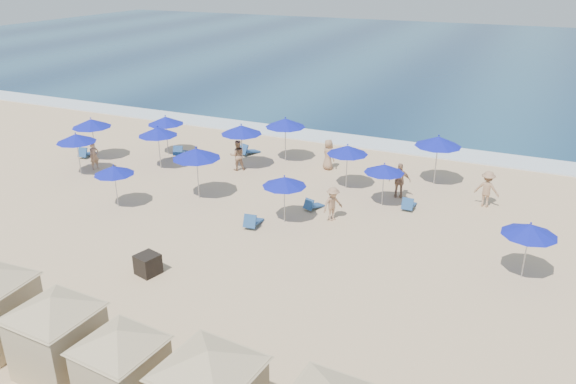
# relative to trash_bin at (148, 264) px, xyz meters

# --- Properties ---
(ground) EXTENTS (160.00, 160.00, 0.00)m
(ground) POSITION_rel_trash_bin_xyz_m (1.41, 3.80, -0.39)
(ground) COLOR #D8B589
(ground) RESTS_ON ground
(ocean) EXTENTS (160.00, 80.00, 0.06)m
(ocean) POSITION_rel_trash_bin_xyz_m (1.41, 58.80, -0.36)
(ocean) COLOR #0E2D4F
(ocean) RESTS_ON ground
(surf_line) EXTENTS (160.00, 2.50, 0.08)m
(surf_line) POSITION_rel_trash_bin_xyz_m (1.41, 19.30, -0.35)
(surf_line) COLOR white
(surf_line) RESTS_ON ground
(trash_bin) EXTENTS (0.96, 0.96, 0.79)m
(trash_bin) POSITION_rel_trash_bin_xyz_m (0.00, 0.00, 0.00)
(trash_bin) COLOR black
(trash_bin) RESTS_ON ground
(cabana_1) EXTENTS (4.40, 4.40, 2.76)m
(cabana_1) POSITION_rel_trash_bin_xyz_m (1.17, -5.48, 1.19)
(cabana_1) COLOR tan
(cabana_1) RESTS_ON ground
(cabana_2) EXTENTS (4.06, 4.06, 2.56)m
(cabana_2) POSITION_rel_trash_bin_xyz_m (3.65, -5.72, 1.07)
(cabana_2) COLOR tan
(cabana_2) RESTS_ON ground
(cabana_3) EXTENTS (4.54, 4.54, 2.86)m
(cabana_3) POSITION_rel_trash_bin_xyz_m (6.38, -5.74, 1.24)
(cabana_3) COLOR tan
(cabana_3) RESTS_ON ground
(umbrella_0) EXTENTS (2.26, 2.26, 2.57)m
(umbrella_0) POSITION_rel_trash_bin_xyz_m (-11.12, 9.48, 1.84)
(umbrella_0) COLOR #A5A8AD
(umbrella_0) RESTS_ON ground
(umbrella_1) EXTENTS (2.13, 2.13, 2.43)m
(umbrella_1) POSITION_rel_trash_bin_xyz_m (-10.07, 7.14, 1.71)
(umbrella_1) COLOR #A5A8AD
(umbrella_1) RESTS_ON ground
(umbrella_2) EXTENTS (2.20, 2.20, 2.51)m
(umbrella_2) POSITION_rel_trash_bin_xyz_m (-6.67, 9.83, 1.78)
(umbrella_2) COLOR #A5A8AD
(umbrella_2) RESTS_ON ground
(umbrella_3) EXTENTS (1.90, 1.90, 2.16)m
(umbrella_3) POSITION_rel_trash_bin_xyz_m (-5.25, 4.50, 1.48)
(umbrella_3) COLOR #A5A8AD
(umbrella_3) RESTS_ON ground
(umbrella_4) EXTENTS (2.35, 2.35, 2.68)m
(umbrella_4) POSITION_rel_trash_bin_xyz_m (-0.70, 13.97, 1.93)
(umbrella_4) COLOR #A5A8AD
(umbrella_4) RESTS_ON ground
(umbrella_5) EXTENTS (2.32, 2.32, 2.64)m
(umbrella_5) POSITION_rel_trash_bin_xyz_m (-2.39, 11.75, 1.89)
(umbrella_5) COLOR #A5A8AD
(umbrella_5) RESTS_ON ground
(umbrella_6) EXTENTS (2.37, 2.37, 2.70)m
(umbrella_6) POSITION_rel_trash_bin_xyz_m (-2.29, 7.05, 1.94)
(umbrella_6) COLOR #A5A8AD
(umbrella_6) RESTS_ON ground
(umbrella_7) EXTENTS (2.12, 2.12, 2.41)m
(umbrella_7) POSITION_rel_trash_bin_xyz_m (3.99, 11.36, 1.70)
(umbrella_7) COLOR #A5A8AD
(umbrella_7) RESTS_ON ground
(umbrella_8) EXTENTS (1.99, 1.99, 2.27)m
(umbrella_8) POSITION_rel_trash_bin_xyz_m (2.79, 6.29, 1.57)
(umbrella_8) COLOR #A5A8AD
(umbrella_8) RESTS_ON ground
(umbrella_9) EXTENTS (2.41, 2.41, 2.74)m
(umbrella_9) POSITION_rel_trash_bin_xyz_m (8.08, 13.80, 1.98)
(umbrella_9) COLOR #A5A8AD
(umbrella_9) RESTS_ON ground
(umbrella_10) EXTENTS (1.93, 1.93, 2.20)m
(umbrella_10) POSITION_rel_trash_bin_xyz_m (6.32, 9.93, 1.51)
(umbrella_10) COLOR #A5A8AD
(umbrella_10) RESTS_ON ground
(umbrella_11) EXTENTS (2.02, 2.02, 2.30)m
(umbrella_11) POSITION_rel_trash_bin_xyz_m (12.93, 5.59, 1.60)
(umbrella_11) COLOR #A5A8AD
(umbrella_11) RESTS_ON ground
(umbrella_12) EXTENTS (2.16, 2.16, 2.46)m
(umbrella_12) POSITION_rel_trash_bin_xyz_m (-7.76, 12.06, 1.74)
(umbrella_12) COLOR #A5A8AD
(umbrella_12) RESTS_ON ground
(beach_chair_0) EXTENTS (0.73, 1.32, 0.69)m
(beach_chair_0) POSITION_rel_trash_bin_xyz_m (-11.96, 9.57, -0.16)
(beach_chair_0) COLOR navy
(beach_chair_0) RESTS_ON ground
(beach_chair_1) EXTENTS (0.93, 1.39, 0.71)m
(beach_chair_1) POSITION_rel_trash_bin_xyz_m (-6.98, 12.16, -0.15)
(beach_chair_1) COLOR navy
(beach_chair_1) RESTS_ON ground
(beach_chair_2) EXTENTS (1.01, 1.48, 0.75)m
(beach_chair_2) POSITION_rel_trash_bin_xyz_m (-3.27, 14.04, -0.14)
(beach_chair_2) COLOR navy
(beach_chair_2) RESTS_ON ground
(beach_chair_3) EXTENTS (0.72, 1.34, 0.70)m
(beach_chair_3) POSITION_rel_trash_bin_xyz_m (1.69, 5.26, -0.15)
(beach_chair_3) COLOR navy
(beach_chair_3) RESTS_ON ground
(beach_chair_4) EXTENTS (0.81, 1.21, 0.61)m
(beach_chair_4) POSITION_rel_trash_bin_xyz_m (3.43, 8.11, -0.18)
(beach_chair_4) COLOR navy
(beach_chair_4) RESTS_ON ground
(beach_chair_5) EXTENTS (0.56, 1.22, 0.67)m
(beach_chair_5) POSITION_rel_trash_bin_xyz_m (7.59, 10.06, -0.16)
(beach_chair_5) COLOR navy
(beach_chair_5) RESTS_ON ground
(beachgoer_0) EXTENTS (0.52, 0.66, 1.58)m
(beachgoer_0) POSITION_rel_trash_bin_xyz_m (-9.94, 8.15, 0.39)
(beachgoer_0) COLOR #A47B5B
(beachgoer_0) RESTS_ON ground
(beachgoer_1) EXTENTS (1.07, 1.04, 1.74)m
(beachgoer_1) POSITION_rel_trash_bin_xyz_m (-2.51, 11.40, 0.48)
(beachgoer_1) COLOR #A47B5B
(beachgoer_1) RESTS_ON ground
(beachgoer_2) EXTENTS (1.13, 0.69, 1.81)m
(beachgoer_2) POSITION_rel_trash_bin_xyz_m (6.81, 11.24, 0.51)
(beachgoer_2) COLOR #A47B5B
(beachgoer_2) RESTS_ON ground
(beachgoer_3) EXTENTS (1.23, 0.79, 1.80)m
(beachgoer_3) POSITION_rel_trash_bin_xyz_m (10.88, 11.91, 0.50)
(beachgoer_3) COLOR #A47B5B
(beachgoer_3) RESTS_ON ground
(beachgoer_4) EXTENTS (1.02, 0.94, 1.74)m
(beachgoer_4) POSITION_rel_trash_bin_xyz_m (2.11, 13.65, 0.48)
(beachgoer_4) COLOR #A47B5B
(beachgoer_4) RESTS_ON ground
(beachgoer_5) EXTENTS (1.05, 1.20, 1.61)m
(beachgoer_5) POSITION_rel_trash_bin_xyz_m (4.70, 7.37, 0.41)
(beachgoer_5) COLOR #A47B5B
(beachgoer_5) RESTS_ON ground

